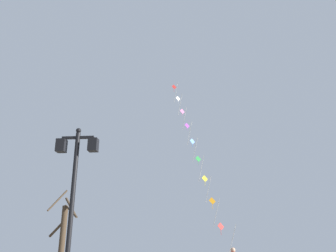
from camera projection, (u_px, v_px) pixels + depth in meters
name	position (u px, v px, depth m)	size (l,w,h in m)	color
twin_lantern_lamp_post	(74.00, 180.00, 10.37)	(1.28, 0.28, 5.20)	black
kite_train	(196.00, 152.00, 22.82)	(3.72, 8.31, 14.46)	brown
bare_tree	(62.00, 239.00, 17.49)	(1.87, 1.55, 4.57)	#423323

